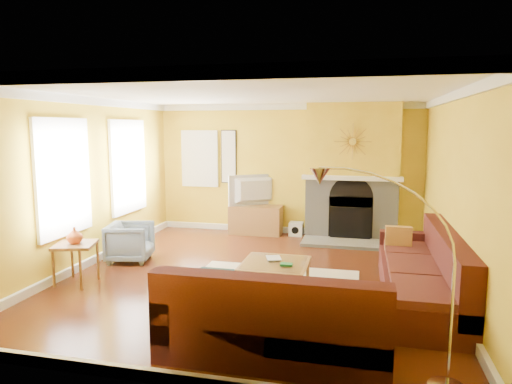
% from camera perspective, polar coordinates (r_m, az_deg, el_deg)
% --- Properties ---
extents(floor, '(5.50, 6.00, 0.02)m').
position_cam_1_polar(floor, '(6.96, -0.37, -10.64)').
color(floor, '#602B14').
rests_on(floor, ground).
extents(ceiling, '(5.50, 6.00, 0.02)m').
position_cam_1_polar(ceiling, '(6.61, -0.39, 12.31)').
color(ceiling, white).
rests_on(ceiling, ground).
extents(wall_back, '(5.50, 0.02, 2.70)m').
position_cam_1_polar(wall_back, '(9.58, 3.84, 2.84)').
color(wall_back, gold).
rests_on(wall_back, ground).
extents(wall_front, '(5.50, 0.02, 2.70)m').
position_cam_1_polar(wall_front, '(3.83, -11.02, -5.26)').
color(wall_front, gold).
rests_on(wall_front, ground).
extents(wall_left, '(0.02, 6.00, 2.70)m').
position_cam_1_polar(wall_left, '(7.76, -20.60, 1.11)').
color(wall_left, gold).
rests_on(wall_left, ground).
extents(wall_right, '(0.02, 6.00, 2.70)m').
position_cam_1_polar(wall_right, '(6.58, 23.70, -0.23)').
color(wall_right, gold).
rests_on(wall_right, ground).
extents(baseboard, '(5.50, 6.00, 0.12)m').
position_cam_1_polar(baseboard, '(6.93, -0.37, -10.09)').
color(baseboard, white).
rests_on(baseboard, floor).
extents(crown_molding, '(5.50, 6.00, 0.12)m').
position_cam_1_polar(crown_molding, '(6.60, -0.39, 11.71)').
color(crown_molding, white).
rests_on(crown_molding, ceiling).
extents(window_left_near, '(0.06, 1.22, 1.72)m').
position_cam_1_polar(window_left_near, '(8.83, -15.77, 3.09)').
color(window_left_near, white).
rests_on(window_left_near, wall_left).
extents(window_left_far, '(0.06, 1.22, 1.72)m').
position_cam_1_polar(window_left_far, '(7.24, -23.02, 1.71)').
color(window_left_far, white).
rests_on(window_left_far, wall_left).
extents(window_back, '(0.82, 0.06, 1.22)m').
position_cam_1_polar(window_back, '(10.00, -7.03, 4.17)').
color(window_back, white).
rests_on(window_back, wall_back).
extents(wall_art, '(0.34, 0.04, 1.14)m').
position_cam_1_polar(wall_art, '(9.80, -3.43, 4.43)').
color(wall_art, white).
rests_on(wall_art, wall_back).
extents(fireplace, '(1.80, 0.40, 2.70)m').
position_cam_1_polar(fireplace, '(9.25, 11.92, 2.50)').
color(fireplace, gray).
rests_on(fireplace, floor).
extents(mantel, '(1.92, 0.22, 0.08)m').
position_cam_1_polar(mantel, '(9.02, 11.86, 1.72)').
color(mantel, white).
rests_on(mantel, fireplace).
extents(hearth, '(1.80, 0.70, 0.06)m').
position_cam_1_polar(hearth, '(8.93, 11.58, -6.29)').
color(hearth, gray).
rests_on(hearth, floor).
extents(sunburst, '(0.70, 0.04, 0.70)m').
position_cam_1_polar(sunburst, '(8.98, 11.99, 6.17)').
color(sunburst, olive).
rests_on(sunburst, fireplace).
extents(rug, '(2.40, 1.80, 0.02)m').
position_cam_1_polar(rug, '(6.60, 2.03, -11.52)').
color(rug, beige).
rests_on(rug, floor).
extents(sectional_sofa, '(3.10, 3.70, 0.90)m').
position_cam_1_polar(sectional_sofa, '(5.84, 9.31, -9.70)').
color(sectional_sofa, '#471916').
rests_on(sectional_sofa, floor).
extents(coffee_table, '(0.93, 0.93, 0.36)m').
position_cam_1_polar(coffee_table, '(6.49, 2.39, -10.26)').
color(coffee_table, white).
rests_on(coffee_table, floor).
extents(media_console, '(1.09, 0.49, 0.60)m').
position_cam_1_polar(media_console, '(9.60, -0.02, -3.48)').
color(media_console, olive).
rests_on(media_console, floor).
extents(tv, '(1.01, 0.75, 0.65)m').
position_cam_1_polar(tv, '(9.49, -0.02, 0.20)').
color(tv, black).
rests_on(tv, media_console).
extents(subwoofer, '(0.28, 0.28, 0.28)m').
position_cam_1_polar(subwoofer, '(9.51, 5.04, -4.61)').
color(subwoofer, white).
rests_on(subwoofer, floor).
extents(armchair, '(0.84, 0.82, 0.64)m').
position_cam_1_polar(armchair, '(7.95, -15.45, -6.05)').
color(armchair, slate).
rests_on(armchair, floor).
extents(side_table, '(0.67, 0.67, 0.59)m').
position_cam_1_polar(side_table, '(7.08, -21.56, -8.31)').
color(side_table, olive).
rests_on(side_table, floor).
extents(vase, '(0.24, 0.24, 0.24)m').
position_cam_1_polar(vase, '(6.98, -21.74, -5.05)').
color(vase, '#D8591E').
rests_on(vase, side_table).
extents(book, '(0.28, 0.32, 0.03)m').
position_cam_1_polar(book, '(6.54, 1.35, -8.32)').
color(book, white).
rests_on(book, coffee_table).
extents(arc_lamp, '(1.22, 0.36, 1.88)m').
position_cam_1_polar(arc_lamp, '(4.07, 16.26, -10.64)').
color(arc_lamp, silver).
rests_on(arc_lamp, floor).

